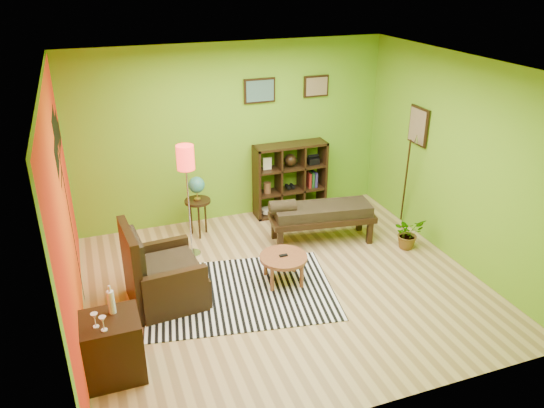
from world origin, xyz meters
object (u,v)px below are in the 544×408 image
object	(u,v)px
coffee_table	(283,260)
potted_plant	(408,236)
floor_lamp	(186,168)
bench	(319,213)
cube_shelf	(291,179)
armchair	(161,279)
side_cabinet	(113,347)
globe_table	(197,192)

from	to	relation	value
coffee_table	potted_plant	distance (m)	2.07
floor_lamp	bench	bearing A→B (deg)	-7.35
coffee_table	floor_lamp	size ratio (longest dim) A/B	0.38
coffee_table	bench	distance (m)	1.26
cube_shelf	potted_plant	world-z (taller)	cube_shelf
potted_plant	armchair	bearing A→B (deg)	-177.79
cube_shelf	bench	xyz separation A→B (m)	(0.02, -1.09, -0.14)
potted_plant	cube_shelf	bearing A→B (deg)	124.06
armchair	potted_plant	bearing A→B (deg)	2.21
side_cabinet	globe_table	distance (m)	3.11
globe_table	cube_shelf	bearing A→B (deg)	9.81
armchair	cube_shelf	xyz separation A→B (m)	(2.45, 1.86, 0.28)
globe_table	potted_plant	distance (m)	3.19
coffee_table	globe_table	distance (m)	1.87
coffee_table	globe_table	world-z (taller)	globe_table
coffee_table	cube_shelf	size ratio (longest dim) A/B	0.52
floor_lamp	cube_shelf	world-z (taller)	floor_lamp
armchair	floor_lamp	world-z (taller)	floor_lamp
armchair	bench	world-z (taller)	armchair
globe_table	potted_plant	world-z (taller)	globe_table
globe_table	potted_plant	size ratio (longest dim) A/B	2.02
coffee_table	cube_shelf	bearing A→B (deg)	65.62
side_cabinet	globe_table	bearing A→B (deg)	61.25
armchair	bench	bearing A→B (deg)	17.34
globe_table	cube_shelf	world-z (taller)	cube_shelf
side_cabinet	potted_plant	distance (m)	4.46
coffee_table	floor_lamp	world-z (taller)	floor_lamp
side_cabinet	floor_lamp	bearing A→B (deg)	59.79
floor_lamp	potted_plant	size ratio (longest dim) A/B	3.47
armchair	floor_lamp	size ratio (longest dim) A/B	0.65
floor_lamp	armchair	bearing A→B (deg)	-120.03
side_cabinet	globe_table	world-z (taller)	side_cabinet
armchair	globe_table	size ratio (longest dim) A/B	1.12
coffee_table	potted_plant	xyz separation A→B (m)	(2.05, 0.23, -0.14)
coffee_table	side_cabinet	world-z (taller)	side_cabinet
cube_shelf	coffee_table	bearing A→B (deg)	-114.38
coffee_table	cube_shelf	xyz separation A→B (m)	(0.89, 1.96, 0.27)
floor_lamp	potted_plant	distance (m)	3.36
side_cabinet	cube_shelf	distance (m)	4.32
cube_shelf	armchair	bearing A→B (deg)	-142.80
floor_lamp	cube_shelf	xyz separation A→B (m)	(1.87, 0.85, -0.73)
armchair	bench	distance (m)	2.59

